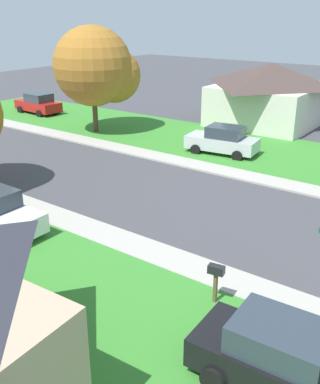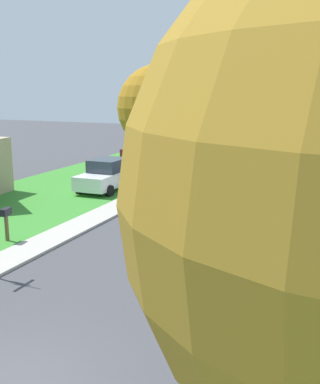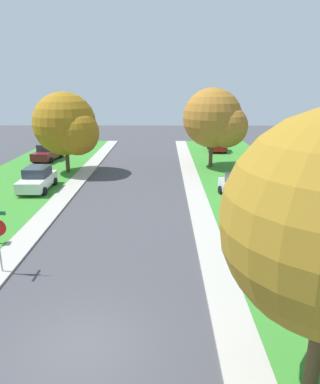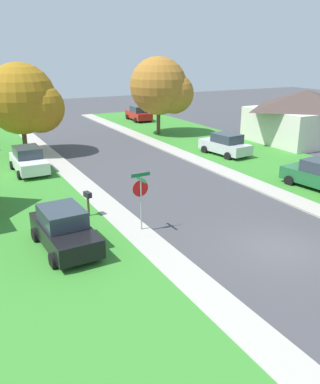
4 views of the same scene
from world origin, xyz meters
The scene contains 11 objects.
ground_plane centered at (0.00, 0.00, 0.00)m, with size 120.00×120.00×0.00m, color #424247.
sidewalk_east centered at (4.70, 12.00, 0.05)m, with size 1.40×56.00×0.10m, color #ADA89E.
lawn_east centered at (9.40, 12.00, 0.04)m, with size 8.00×56.00×0.08m, color #38842D.
sidewalk_west centered at (-4.70, 12.00, 0.05)m, with size 1.40×56.00×0.10m, color #ADA89E.
car_white_near_corner centered at (-7.04, 16.41, 0.87)m, with size 2.08×4.32×1.76m.
car_red_kerbside_mid centered at (8.63, 32.59, 0.87)m, with size 2.23×4.40×1.76m.
car_silver_behind_trees centered at (7.56, 14.25, 0.87)m, with size 2.44×4.49×1.76m.
car_green_across_road centered at (7.50, 4.89, 0.87)m, with size 2.44×4.49×1.76m.
car_maroon_driveway_right centered at (-9.64, 27.11, 0.87)m, with size 2.39×4.47×1.76m.
tree_sidewalk_far centered at (7.15, 23.98, 4.49)m, with size 5.84×5.43×7.38m.
tree_sidewalk_near centered at (-5.92, 21.77, 4.18)m, with size 5.83×5.43×7.07m.
Camera 3 is at (2.38, -8.87, 7.64)m, focal length 33.03 mm.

